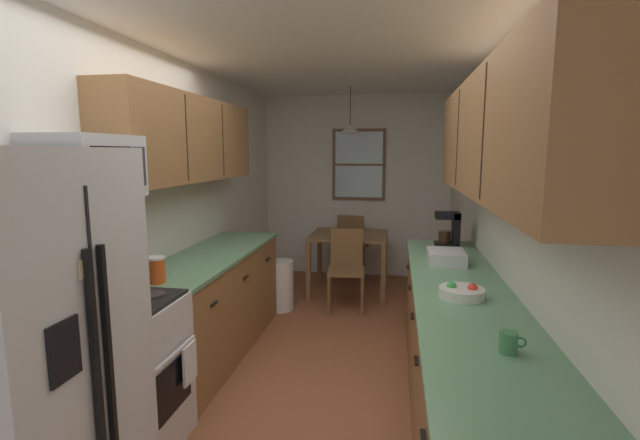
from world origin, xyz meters
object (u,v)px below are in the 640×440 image
Objects in this scene: trash_bin at (280,285)px; fruit_bowl at (462,292)px; dining_chair_far at (352,243)px; microwave_over_range at (88,167)px; dish_rack at (446,257)px; dining_chair_near at (346,265)px; mug_by_coffeemaker at (509,342)px; dining_table at (349,242)px; stove_range at (121,375)px; coffee_maker at (450,228)px; refrigerator at (20,367)px; storage_canister at (156,270)px.

trash_bin is 2.72m from fruit_bowl.
dining_chair_far is 3.66m from fruit_bowl.
trash_bin is 2.10× the size of fruit_bowl.
microwave_over_range is 4.27m from dining_chair_far.
dish_rack reaches higher than fruit_bowl.
mug_by_coffeemaker is at bearing -70.81° from dining_chair_near.
dining_chair_far is at bearing 92.17° from dining_table.
dining_table is 3.55× the size of fruit_bowl.
dining_chair_near is 7.86× the size of mug_by_coffeemaker.
trash_bin is (-0.67, -1.45, -0.22)m from dining_chair_far.
stove_range is 3.24× the size of dish_rack.
dining_chair_far is at bearing 110.64° from dish_rack.
coffee_maker is (1.04, -0.66, 0.56)m from dining_chair_near.
mug_by_coffeemaker is at bearing 12.68° from refrigerator.
trash_bin is at bearing 83.32° from stove_range.
trash_bin is 1.80× the size of coffee_maker.
storage_canister is (0.11, 0.45, -0.69)m from microwave_over_range.
dining_table is 3.06m from storage_canister.
mug_by_coffeemaker is (1.07, -3.60, 0.31)m from dining_table.
storage_canister reaches higher than mug_by_coffeemaker.
storage_canister reaches higher than dining_chair_far.
refrigerator is at bearing -102.97° from dining_table.
coffee_maker is 1.57m from fruit_bowl.
refrigerator reaches higher than storage_canister.
dish_rack reaches higher than mug_by_coffeemaker.
dining_table is at bearing 77.03° from refrigerator.
dining_chair_far is 2.30m from coffee_maker.
microwave_over_range reaches higher than dish_rack.
refrigerator is 3.17× the size of trash_bin.
dining_chair_near is at bearing -87.24° from dining_chair_far.
microwave_over_range is 2.90m from trash_bin.
dining_table is at bearing 129.70° from coffee_maker.
dish_rack reaches higher than dining_table.
microwave_over_range is 1.01× the size of trash_bin.
stove_range reaches higher than dining_table.
dining_chair_far is at bearing 104.45° from mug_by_coffeemaker.
dining_chair_near is 1.00× the size of dining_chair_far.
storage_canister is at bearing 92.93° from refrigerator.
stove_range reaches higher than dining_chair_far.
refrigerator is 4.16m from dining_table.
fruit_bowl is (1.91, 1.20, 0.04)m from refrigerator.
dish_rack is at bearing 34.00° from stove_range.
microwave_over_range is at bearing -137.13° from coffee_maker.
dining_table is 2.24m from dish_rack.
dining_table is 0.65m from dining_chair_near.
fruit_bowl reaches higher than trash_bin.
microwave_over_range is at bearing 172.62° from mug_by_coffeemaker.
trash_bin is (0.24, 3.24, -0.61)m from refrigerator.
dish_rack is (-0.11, -0.70, -0.11)m from coffee_maker.
dining_chair_near is at bearing 112.91° from fruit_bowl.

